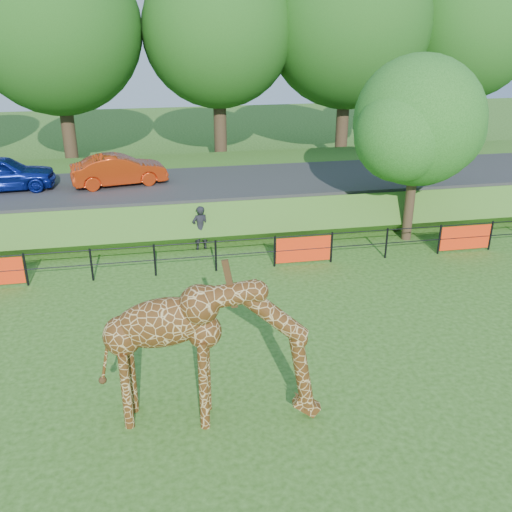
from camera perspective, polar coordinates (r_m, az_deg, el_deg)
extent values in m
plane|color=#2B5415|center=(12.39, 0.73, -16.76)|extent=(90.00, 90.00, 0.00)
cube|color=#2B5415|center=(25.94, -6.07, 6.61)|extent=(40.00, 9.00, 1.30)
cube|color=#2A2A2D|center=(24.31, -5.82, 7.24)|extent=(40.00, 5.00, 0.12)
imported|color=#12259A|center=(24.97, -24.13, 7.56)|extent=(4.16, 1.88, 1.38)
imported|color=red|center=(24.25, -13.54, 8.36)|extent=(3.99, 1.98, 1.26)
imported|color=black|center=(20.67, -5.59, 2.82)|extent=(0.68, 0.52, 1.65)
cylinder|color=#352518|center=(22.06, 15.15, 5.56)|extent=(0.36, 0.36, 3.20)
sphere|color=#1B5116|center=(21.42, 15.96, 12.88)|extent=(4.60, 4.60, 4.60)
sphere|color=#1B5116|center=(22.62, 17.74, 11.99)|extent=(3.45, 3.45, 3.45)
sphere|color=#1B5116|center=(20.47, 14.33, 11.62)|extent=(3.22, 3.22, 3.22)
cylinder|color=#352518|center=(32.05, -18.28, 12.16)|extent=(0.70, 0.70, 5.00)
sphere|color=#1F5416|center=(31.60, -19.42, 20.72)|extent=(8.40, 8.40, 8.40)
cylinder|color=#352518|center=(32.03, -3.61, 13.23)|extent=(0.70, 0.70, 5.00)
sphere|color=#1F5416|center=(31.58, -3.84, 21.57)|extent=(7.80, 7.80, 7.80)
cylinder|color=#352518|center=(33.61, 8.64, 13.49)|extent=(0.70, 0.70, 5.00)
sphere|color=#1F5416|center=(33.18, 9.18, 21.89)|extent=(8.80, 8.80, 8.80)
cylinder|color=#352518|center=(36.49, 19.38, 13.23)|extent=(0.70, 0.70, 5.00)
sphere|color=#1F5416|center=(36.10, 20.38, 20.30)|extent=(7.40, 7.40, 7.40)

